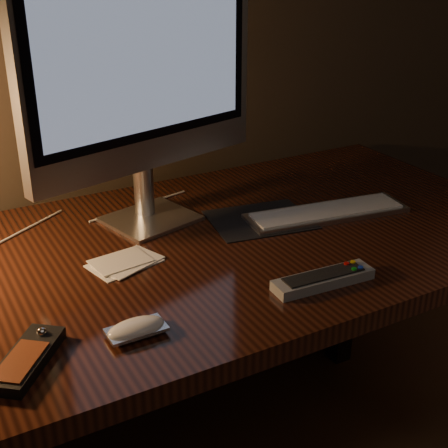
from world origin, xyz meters
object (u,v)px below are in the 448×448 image
mouse (136,330)px  monitor (143,64)px  desk (163,289)px  keyboard (327,212)px  media_remote (27,358)px  tv_remote (323,279)px

mouse → monitor: bearing=63.6°
desk → monitor: bearing=79.7°
monitor → mouse: size_ratio=6.19×
keyboard → mouse: size_ratio=3.99×
media_remote → tv_remote: (0.53, -0.02, 0.00)m
mouse → media_remote: (-0.17, 0.01, 0.00)m
desk → media_remote: (-0.35, -0.31, 0.14)m
desk → monitor: 0.48m
desk → media_remote: media_remote is taller
mouse → tv_remote: 0.36m
media_remote → mouse: bearing=-53.7°
media_remote → keyboard: bearing=-33.7°
desk → media_remote: size_ratio=10.35×
monitor → mouse: 0.55m
keyboard → media_remote: bearing=-154.5°
media_remote → tv_remote: media_remote is taller
tv_remote → monitor: bearing=115.3°
media_remote → monitor: bearing=-4.1°
monitor → tv_remote: monitor is taller
desk → media_remote: 0.48m
keyboard → media_remote: 0.76m
monitor → tv_remote: size_ratio=2.96×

